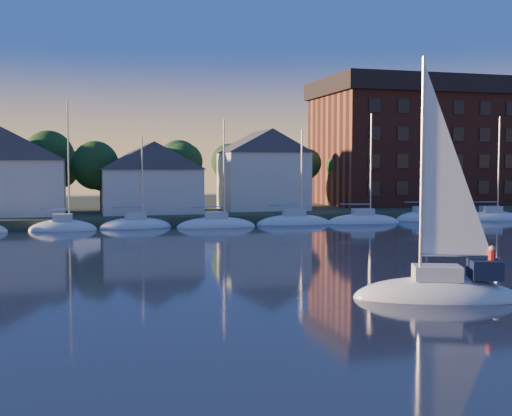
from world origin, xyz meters
name	(u,v)px	position (x,y,z in m)	size (l,w,h in m)	color
shoreline_land	(179,210)	(0.00, 75.00, 0.00)	(160.00, 50.00, 2.00)	#384226
wooden_dock	(211,224)	(0.00, 52.00, 0.00)	(120.00, 3.00, 1.00)	brown
clubhouse_west	(3,170)	(-22.00, 58.00, 5.93)	(13.65, 9.45, 9.64)	beige
clubhouse_centre	(151,177)	(-6.00, 57.00, 5.13)	(11.55, 8.40, 8.08)	beige
clubhouse_east	(263,169)	(8.00, 59.00, 6.00)	(10.50, 8.40, 9.80)	beige
condo_block	(426,142)	(34.00, 64.95, 9.79)	(31.00, 17.00, 17.40)	brown
tree_line	(209,160)	(2.00, 63.00, 7.18)	(93.40, 5.40, 8.90)	#332317
moored_fleet	(217,225)	(0.00, 49.00, 0.10)	(87.50, 2.40, 12.05)	white
hero_sailboat	(440,288)	(2.71, 9.83, 0.55)	(8.38, 5.23, 12.69)	white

